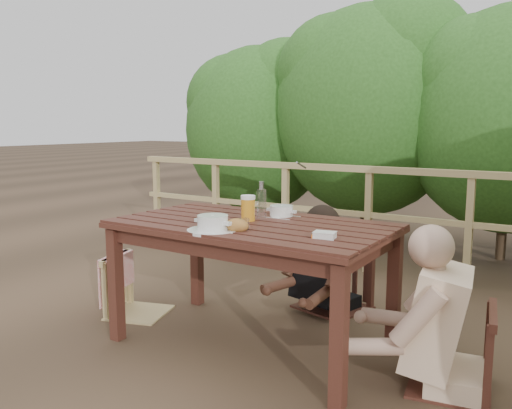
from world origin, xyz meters
The scene contains 16 objects.
ground centered at (0.00, 0.00, 0.00)m, with size 60.00×60.00×0.00m, color brown.
table centered at (0.00, 0.00, 0.39)m, with size 1.69×0.95×0.78m, color #3C1D15.
chair_left centered at (-1.00, 0.00, 0.41)m, with size 0.41×0.41×0.83m, color tan.
chair_far centered at (0.15, 0.90, 0.48)m, with size 0.48×0.48×0.96m, color #3C1D15.
chair_right centered at (1.20, 0.10, 0.43)m, with size 0.43×0.43×0.87m, color #3C1D15.
woman centered at (0.15, 0.92, 0.62)m, with size 0.50×0.61×1.23m, color black, non-canonical shape.
diner_right centered at (1.23, 0.10, 0.72)m, with size 0.58×0.72×1.45m, color beige, non-canonical shape.
railing centered at (0.00, 2.00, 0.51)m, with size 5.60×0.10×1.01m, color tan.
hedge_row centered at (0.40, 3.20, 1.90)m, with size 6.60×1.60×3.80m, color #27521B, non-canonical shape.
soup_near centered at (-0.06, -0.32, 0.83)m, with size 0.30×0.30×0.10m, color white.
soup_far centered at (0.05, 0.29, 0.82)m, with size 0.26×0.26×0.09m, color white.
bread_roll centered at (0.07, -0.25, 0.82)m, with size 0.14×0.11×0.08m, color olive.
beer_glass centered at (-0.04, 0.02, 0.87)m, with size 0.09×0.09×0.18m, color orange.
bottle centered at (-0.01, 0.13, 0.91)m, with size 0.06×0.06×0.26m, color silver.
tumbler centered at (0.09, -0.23, 0.82)m, with size 0.07×0.07×0.08m, color white.
butter_tub centered at (0.58, -0.18, 0.81)m, with size 0.12×0.08×0.05m, color white.
Camera 1 is at (1.76, -2.68, 1.40)m, focal length 36.98 mm.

